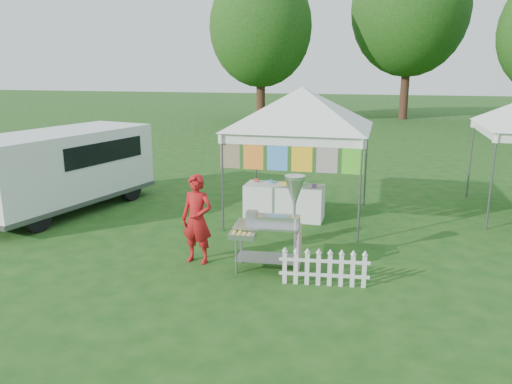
# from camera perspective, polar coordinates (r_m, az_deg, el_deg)

# --- Properties ---
(ground) EXTENTS (120.00, 120.00, 0.00)m
(ground) POSITION_cam_1_polar(r_m,az_deg,el_deg) (8.56, 1.06, -9.44)
(ground) COLOR #154513
(ground) RESTS_ON ground
(canopy_main) EXTENTS (4.24, 4.24, 3.45)m
(canopy_main) POSITION_cam_1_polar(r_m,az_deg,el_deg) (11.29, 5.32, 11.83)
(canopy_main) COLOR #59595E
(canopy_main) RESTS_ON ground
(tree_left) EXTENTS (6.40, 6.40, 9.53)m
(tree_left) POSITION_cam_1_polar(r_m,az_deg,el_deg) (32.68, 0.56, 18.29)
(tree_left) COLOR #311D12
(tree_left) RESTS_ON ground
(tree_mid) EXTENTS (7.60, 7.60, 11.52)m
(tree_mid) POSITION_cam_1_polar(r_m,az_deg,el_deg) (35.86, 17.23, 19.41)
(tree_mid) COLOR #311D12
(tree_mid) RESTS_ON ground
(donut_cart) EXTENTS (1.20, 0.92, 1.68)m
(donut_cart) POSITION_cam_1_polar(r_m,az_deg,el_deg) (8.39, 2.48, -2.75)
(donut_cart) COLOR gray
(donut_cart) RESTS_ON ground
(vendor) EXTENTS (0.63, 0.46, 1.61)m
(vendor) POSITION_cam_1_polar(r_m,az_deg,el_deg) (8.89, -6.75, -3.11)
(vendor) COLOR #A61416
(vendor) RESTS_ON ground
(cargo_van) EXTENTS (2.86, 4.95, 1.94)m
(cargo_van) POSITION_cam_1_polar(r_m,az_deg,el_deg) (13.01, -20.96, 2.62)
(cargo_van) COLOR silver
(cargo_van) RESTS_ON ground
(picket_fence) EXTENTS (1.43, 0.20, 0.56)m
(picket_fence) POSITION_cam_1_polar(r_m,az_deg,el_deg) (8.12, 7.78, -8.70)
(picket_fence) COLOR silver
(picket_fence) RESTS_ON ground
(display_table) EXTENTS (1.80, 0.70, 0.79)m
(display_table) POSITION_cam_1_polar(r_m,az_deg,el_deg) (11.56, 3.24, -1.10)
(display_table) COLOR white
(display_table) RESTS_ON ground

